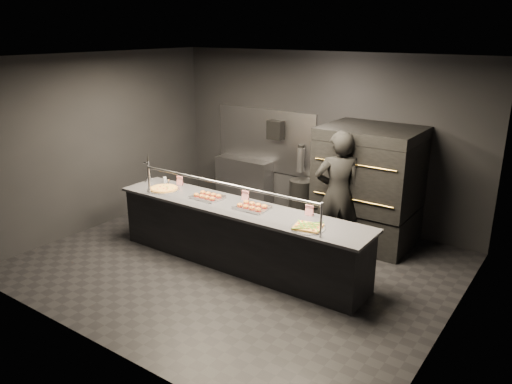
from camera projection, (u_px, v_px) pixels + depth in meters
room at (238, 167)px, 7.07m from camera, size 6.04×6.00×3.00m
service_counter at (238, 235)px, 7.35m from camera, size 4.10×0.78×1.37m
pizza_oven at (369, 185)px, 8.01m from camera, size 1.50×1.23×1.91m
prep_shelf at (244, 181)px, 10.03m from camera, size 1.20×0.35×0.90m
towel_dispenser at (276, 130)px, 9.36m from camera, size 0.30×0.20×0.35m
fire_extinguisher at (301, 159)px, 9.22m from camera, size 0.14×0.14×0.51m
beer_tap at (149, 174)px, 8.32m from camera, size 0.13×0.18×0.49m
round_pizza at (164, 189)px, 7.95m from camera, size 0.52×0.52×0.03m
slider_tray_a at (207, 196)px, 7.55m from camera, size 0.51×0.41×0.07m
slider_tray_b at (252, 207)px, 7.11m from camera, size 0.49×0.38×0.07m
square_pizza at (308, 227)px, 6.41m from camera, size 0.44×0.44×0.05m
condiment_jar at (166, 180)px, 8.28m from camera, size 0.14×0.06×0.10m
tent_cards at (241, 194)px, 7.48m from camera, size 2.54×0.04×0.15m
trash_bin at (301, 199)px, 9.19m from camera, size 0.44×0.44×0.73m
worker at (338, 194)px, 7.55m from camera, size 0.85×0.80×1.96m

